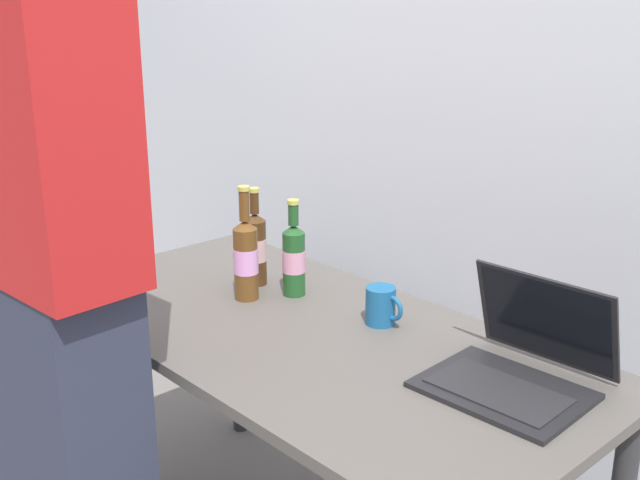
{
  "coord_description": "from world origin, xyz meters",
  "views": [
    {
      "loc": [
        1.34,
        -1.2,
        1.55
      ],
      "look_at": [
        0.06,
        0.0,
        0.99
      ],
      "focal_mm": 43.11,
      "sensor_mm": 36.0,
      "label": 1
    }
  ],
  "objects_px": {
    "beer_bottle_amber": "(294,258)",
    "beer_bottle_brown": "(246,257)",
    "laptop": "(519,363)",
    "beer_bottle_dark": "(255,247)",
    "coffee_mug": "(381,306)",
    "person_figure": "(57,299)"
  },
  "relations": [
    {
      "from": "person_figure",
      "to": "coffee_mug",
      "type": "distance_m",
      "value": 0.79
    },
    {
      "from": "beer_bottle_amber",
      "to": "person_figure",
      "type": "xyz_separation_m",
      "value": [
        0.03,
        -0.7,
        0.07
      ]
    },
    {
      "from": "laptop",
      "to": "person_figure",
      "type": "xyz_separation_m",
      "value": [
        -0.7,
        -0.71,
        0.14
      ]
    },
    {
      "from": "laptop",
      "to": "person_figure",
      "type": "bearing_deg",
      "value": -134.87
    },
    {
      "from": "beer_bottle_brown",
      "to": "beer_bottle_dark",
      "type": "distance_m",
      "value": 0.12
    },
    {
      "from": "laptop",
      "to": "beer_bottle_dark",
      "type": "xyz_separation_m",
      "value": [
        -0.87,
        -0.03,
        0.06
      ]
    },
    {
      "from": "beer_bottle_brown",
      "to": "coffee_mug",
      "type": "height_order",
      "value": "beer_bottle_brown"
    },
    {
      "from": "laptop",
      "to": "coffee_mug",
      "type": "height_order",
      "value": "laptop"
    },
    {
      "from": "beer_bottle_amber",
      "to": "laptop",
      "type": "bearing_deg",
      "value": 0.73
    },
    {
      "from": "person_figure",
      "to": "beer_bottle_amber",
      "type": "bearing_deg",
      "value": 92.15
    },
    {
      "from": "laptop",
      "to": "person_figure",
      "type": "relative_size",
      "value": 0.19
    },
    {
      "from": "laptop",
      "to": "beer_bottle_brown",
      "type": "bearing_deg",
      "value": -171.04
    },
    {
      "from": "laptop",
      "to": "coffee_mug",
      "type": "xyz_separation_m",
      "value": [
        -0.42,
        0.02,
        0.0
      ]
    },
    {
      "from": "laptop",
      "to": "coffee_mug",
      "type": "relative_size",
      "value": 3.07
    },
    {
      "from": "beer_bottle_brown",
      "to": "beer_bottle_dark",
      "type": "height_order",
      "value": "beer_bottle_brown"
    },
    {
      "from": "beer_bottle_brown",
      "to": "beer_bottle_dark",
      "type": "bearing_deg",
      "value": 128.52
    },
    {
      "from": "beer_bottle_dark",
      "to": "coffee_mug",
      "type": "distance_m",
      "value": 0.46
    },
    {
      "from": "beer_bottle_amber",
      "to": "beer_bottle_brown",
      "type": "bearing_deg",
      "value": -120.26
    },
    {
      "from": "beer_bottle_amber",
      "to": "beer_bottle_brown",
      "type": "xyz_separation_m",
      "value": [
        -0.07,
        -0.12,
        0.01
      ]
    },
    {
      "from": "beer_bottle_dark",
      "to": "coffee_mug",
      "type": "xyz_separation_m",
      "value": [
        0.45,
        0.05,
        -0.06
      ]
    },
    {
      "from": "beer_bottle_brown",
      "to": "person_figure",
      "type": "relative_size",
      "value": 0.18
    },
    {
      "from": "laptop",
      "to": "beer_bottle_amber",
      "type": "bearing_deg",
      "value": -179.27
    }
  ]
}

